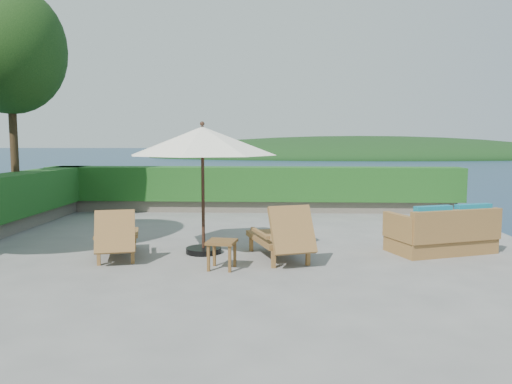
{
  "coord_description": "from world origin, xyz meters",
  "views": [
    {
      "loc": [
        0.72,
        -9.33,
        2.17
      ],
      "look_at": [
        0.3,
        0.8,
        1.1
      ],
      "focal_mm": 35.0,
      "sensor_mm": 36.0,
      "label": 1
    }
  ],
  "objects_px": {
    "patio_umbrella": "(202,142)",
    "lounge_left": "(117,237)",
    "side_table": "(222,246)",
    "lounge_right": "(281,236)",
    "wicker_loveseat": "(443,233)"
  },
  "relations": [
    {
      "from": "patio_umbrella",
      "to": "lounge_left",
      "type": "relative_size",
      "value": 1.73
    },
    {
      "from": "patio_umbrella",
      "to": "side_table",
      "type": "height_order",
      "value": "patio_umbrella"
    },
    {
      "from": "lounge_right",
      "to": "wicker_loveseat",
      "type": "relative_size",
      "value": 0.9
    },
    {
      "from": "lounge_left",
      "to": "side_table",
      "type": "bearing_deg",
      "value": -33.57
    },
    {
      "from": "lounge_left",
      "to": "wicker_loveseat",
      "type": "distance_m",
      "value": 6.15
    },
    {
      "from": "patio_umbrella",
      "to": "lounge_right",
      "type": "bearing_deg",
      "value": -18.1
    },
    {
      "from": "patio_umbrella",
      "to": "lounge_left",
      "type": "height_order",
      "value": "patio_umbrella"
    },
    {
      "from": "patio_umbrella",
      "to": "side_table",
      "type": "bearing_deg",
      "value": -67.74
    },
    {
      "from": "side_table",
      "to": "patio_umbrella",
      "type": "bearing_deg",
      "value": 112.26
    },
    {
      "from": "lounge_left",
      "to": "wicker_loveseat",
      "type": "xyz_separation_m",
      "value": [
        6.1,
        0.73,
        -0.02
      ]
    },
    {
      "from": "lounge_right",
      "to": "patio_umbrella",
      "type": "bearing_deg",
      "value": 142.79
    },
    {
      "from": "lounge_right",
      "to": "side_table",
      "type": "bearing_deg",
      "value": -164.23
    },
    {
      "from": "lounge_left",
      "to": "wicker_loveseat",
      "type": "bearing_deg",
      "value": -7.99
    },
    {
      "from": "patio_umbrella",
      "to": "lounge_left",
      "type": "bearing_deg",
      "value": -161.87
    },
    {
      "from": "lounge_right",
      "to": "side_table",
      "type": "relative_size",
      "value": 3.73
    }
  ]
}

